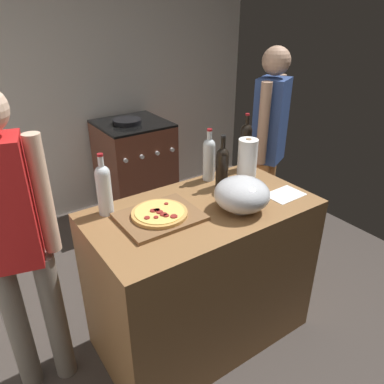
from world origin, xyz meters
TOP-DOWN VIEW (x-y plane):
  - ground_plane at (0.00, 1.31)m, footprint 3.84×3.21m
  - kitchen_wall_rear at (0.00, 2.66)m, footprint 3.84×0.10m
  - counter at (-0.03, 0.61)m, footprint 1.23×0.67m
  - cutting_board at (-0.27, 0.64)m, footprint 0.40×0.32m
  - pizza at (-0.27, 0.64)m, footprint 0.28×0.28m
  - mixing_bowl at (0.13, 0.48)m, footprint 0.29×0.29m
  - paper_towel_roll at (0.33, 0.67)m, footprint 0.11×0.11m
  - wine_bottle_clear at (0.51, 0.88)m, footprint 0.07×0.07m
  - wine_bottle_dark at (0.21, 0.88)m, footprint 0.07×0.07m
  - wine_bottle_green at (0.22, 0.75)m, footprint 0.07×0.07m
  - wine_bottle_amber at (-0.47, 0.84)m, footprint 0.08×0.08m
  - recipe_sheet at (0.45, 0.46)m, footprint 0.22×0.16m
  - stove at (0.37, 2.26)m, footprint 0.62×0.64m
  - person_in_stripes at (-0.91, 0.84)m, footprint 0.37×0.25m
  - person_in_red at (0.93, 1.08)m, footprint 0.36×0.28m

SIDE VIEW (x-z plane):
  - ground_plane at x=0.00m, z-range -0.02..0.00m
  - counter at x=-0.03m, z-range 0.00..0.92m
  - stove at x=0.37m, z-range -0.02..0.94m
  - recipe_sheet at x=0.45m, z-range 0.92..0.92m
  - cutting_board at x=-0.27m, z-range 0.92..0.94m
  - person_in_stripes at x=-0.91m, z-range 0.12..1.74m
  - pizza at x=-0.27m, z-range 0.93..0.96m
  - person_in_red at x=0.93m, z-range 0.13..1.77m
  - mixing_bowl at x=0.13m, z-range 0.92..1.09m
  - wine_bottle_green at x=0.22m, z-range 0.89..1.21m
  - wine_bottle_dark at x=0.21m, z-range 0.90..1.22m
  - paper_towel_roll at x=0.33m, z-range 0.91..1.21m
  - wine_bottle_amber at x=-0.47m, z-range 0.90..1.23m
  - wine_bottle_clear at x=0.51m, z-range 0.90..1.27m
  - kitchen_wall_rear at x=0.00m, z-range 0.00..2.60m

